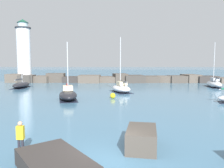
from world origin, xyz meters
TOP-DOWN VIEW (x-y plane):
  - ground_plane at (0.00, 0.00)m, footprint 600.00×600.00m
  - open_sea_beyond at (0.00, 104.67)m, footprint 400.00×116.00m
  - breakwater_jetty at (0.20, 44.51)m, footprint 56.43×7.04m
  - lighthouse at (-23.50, 45.70)m, footprint 4.58×4.58m
  - foreground_rocks at (1.44, -0.26)m, footprint 13.03×6.66m
  - sailboat_moored_1 at (19.69, 33.51)m, footprint 2.79×6.73m
  - sailboat_moored_2 at (-18.27, 31.75)m, footprint 2.63×6.59m
  - sailboat_moored_4 at (-6.01, 17.85)m, footprint 3.61×5.80m
  - sailboat_moored_5 at (1.06, 25.48)m, footprint 4.11×5.81m
  - mooring_buoy_orange_near at (-0.20, 19.08)m, footprint 0.73×0.73m
  - person_on_rocks at (-4.51, 0.50)m, footprint 0.36×0.24m

SIDE VIEW (x-z plane):
  - ground_plane at x=0.00m, z-range 0.00..0.00m
  - open_sea_beyond at x=0.00m, z-range 0.00..0.01m
  - mooring_buoy_orange_near at x=-0.20m, z-range -0.10..0.83m
  - foreground_rocks at x=1.44m, z-range -0.13..0.99m
  - sailboat_moored_2 at x=-18.27m, z-range -3.96..5.10m
  - sailboat_moored_4 at x=-6.01m, z-range -3.01..4.37m
  - sailboat_moored_5 at x=1.06m, z-range -3.81..5.18m
  - sailboat_moored_1 at x=19.69m, z-range -3.71..5.18m
  - breakwater_jetty at x=0.20m, z-range -0.25..2.02m
  - person_on_rocks at x=-4.51m, z-range 0.11..1.91m
  - lighthouse at x=-23.50m, z-range -0.94..14.95m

